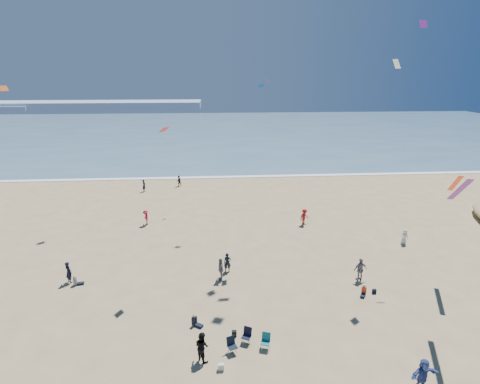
{
  "coord_description": "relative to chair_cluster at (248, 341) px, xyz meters",
  "views": [
    {
      "loc": [
        0.49,
        -12.68,
        15.95
      ],
      "look_at": [
        2.0,
        8.0,
        9.32
      ],
      "focal_mm": 28.0,
      "sensor_mm": 36.0,
      "label": 1
    }
  ],
  "objects": [
    {
      "name": "ocean",
      "position": [
        -2.34,
        89.04,
        -0.47
      ],
      "size": [
        220.0,
        100.0,
        0.06
      ],
      "primitive_type": "cube",
      "color": "#476B84",
      "rests_on": "ground"
    },
    {
      "name": "surf_line",
      "position": [
        -2.34,
        39.04,
        -0.46
      ],
      "size": [
        220.0,
        1.2,
        0.08
      ],
      "primitive_type": "cube",
      "color": "white",
      "rests_on": "ground"
    },
    {
      "name": "headland_far",
      "position": [
        -62.34,
        164.04,
        1.1
      ],
      "size": [
        110.0,
        20.0,
        3.2
      ],
      "primitive_type": "cube",
      "color": "#7A8EA8",
      "rests_on": "ground"
    },
    {
      "name": "standing_flyers",
      "position": [
        0.75,
        7.54,
        0.38
      ],
      "size": [
        34.18,
        50.88,
        1.92
      ],
      "color": "black",
      "rests_on": "ground"
    },
    {
      "name": "seated_group",
      "position": [
        0.24,
        0.39,
        -0.08
      ],
      "size": [
        23.04,
        18.37,
        0.84
      ],
      "color": "silver",
      "rests_on": "ground"
    },
    {
      "name": "chair_cluster",
      "position": [
        0.0,
        0.0,
        0.0
      ],
      "size": [
        2.77,
        1.59,
        1.0
      ],
      "color": "black",
      "rests_on": "ground"
    },
    {
      "name": "white_tote",
      "position": [
        -1.67,
        -1.63,
        -0.3
      ],
      "size": [
        0.35,
        0.2,
        0.4
      ],
      "primitive_type": "cube",
      "color": "silver",
      "rests_on": "ground"
    },
    {
      "name": "black_backpack",
      "position": [
        -0.77,
        1.17,
        -0.31
      ],
      "size": [
        0.3,
        0.22,
        0.38
      ],
      "primitive_type": "cube",
      "color": "black",
      "rests_on": "ground"
    },
    {
      "name": "navy_bag",
      "position": [
        10.09,
        5.21,
        -0.33
      ],
      "size": [
        0.28,
        0.18,
        0.34
      ],
      "primitive_type": "cube",
      "color": "black",
      "rests_on": "ground"
    },
    {
      "name": "kites_aloft",
      "position": [
        7.39,
        7.2,
        14.92
      ],
      "size": [
        46.56,
        41.3,
        24.36
      ],
      "color": "#279558",
      "rests_on": "ground"
    }
  ]
}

